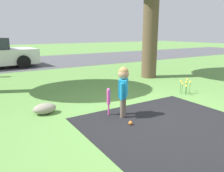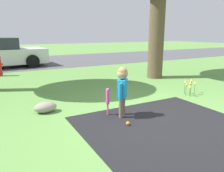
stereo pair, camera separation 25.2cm
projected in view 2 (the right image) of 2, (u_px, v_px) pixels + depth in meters
ground_plane at (164, 120)px, 3.99m from camera, size 60.00×60.00×0.00m
street_strip at (46, 61)px, 12.35m from camera, size 40.00×6.00×0.01m
child at (122, 85)px, 4.05m from camera, size 0.29×0.30×0.96m
baseball_bat at (108, 98)px, 4.17m from camera, size 0.07×0.07×0.54m
sports_ball at (128, 123)px, 3.76m from camera, size 0.07×0.07×0.07m
flower_bed at (190, 84)px, 5.57m from camera, size 0.48×0.30×0.43m
edging_rock at (45, 107)px, 4.38m from camera, size 0.45×0.31×0.21m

